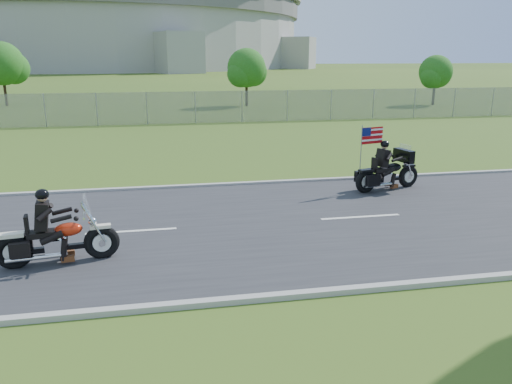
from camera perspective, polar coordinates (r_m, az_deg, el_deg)
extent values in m
plane|color=#2E4916|center=(12.77, -5.04, -4.09)|extent=(420.00, 420.00, 0.00)
cube|color=#28282B|center=(12.77, -5.04, -4.00)|extent=(120.00, 8.00, 0.04)
cube|color=#9E9B93|center=(16.62, -6.46, 0.70)|extent=(120.00, 0.18, 0.12)
cube|color=#9E9B93|center=(9.06, -2.37, -12.28)|extent=(120.00, 0.18, 0.12)
cube|color=gray|center=(32.38, -17.74, 9.00)|extent=(60.00, 0.03, 2.00)
cylinder|color=#A3A099|center=(183.05, -17.36, 16.64)|extent=(130.00, 130.00, 20.00)
cylinder|color=#605E5B|center=(183.40, -17.55, 18.82)|extent=(132.00, 132.00, 4.00)
cylinder|color=#382316|center=(42.69, -1.09, 11.47)|extent=(0.22, 0.22, 2.52)
sphere|color=#295516|center=(42.60, -1.10, 14.01)|extent=(3.20, 3.20, 3.20)
sphere|color=#295516|center=(43.19, -0.35, 13.55)|extent=(2.40, 2.40, 2.40)
sphere|color=#295516|center=(42.13, -1.78, 13.37)|extent=(2.24, 2.24, 2.24)
cylinder|color=#382316|center=(47.84, -26.77, 10.46)|extent=(0.22, 0.22, 2.80)
sphere|color=#295516|center=(47.76, -27.08, 12.95)|extent=(3.60, 3.60, 3.60)
sphere|color=#295516|center=(48.10, -26.01, 12.61)|extent=(2.70, 2.70, 2.70)
cylinder|color=#382316|center=(46.30, 19.65, 10.73)|extent=(0.22, 0.22, 2.24)
sphere|color=#295516|center=(46.21, 19.85, 12.80)|extent=(2.80, 2.80, 2.80)
sphere|color=#295516|center=(46.87, 20.15, 12.41)|extent=(2.10, 2.10, 2.10)
sphere|color=#295516|center=(45.68, 19.48, 12.31)|extent=(1.96, 1.96, 1.96)
torus|color=black|center=(11.21, -17.21, -5.50)|extent=(0.77, 0.28, 0.75)
torus|color=black|center=(11.34, -25.97, -6.18)|extent=(0.77, 0.28, 0.75)
ellipsoid|color=red|center=(11.11, -20.65, -4.01)|extent=(0.61, 0.40, 0.28)
cube|color=black|center=(11.16, -23.33, -4.42)|extent=(0.59, 0.38, 0.12)
cube|color=black|center=(11.04, -23.29, -2.47)|extent=(0.30, 0.43, 0.56)
sphere|color=black|center=(10.92, -23.26, -0.27)|extent=(0.31, 0.31, 0.27)
cube|color=silver|center=(10.95, -18.78, -1.43)|extent=(0.10, 0.47, 0.41)
torus|color=black|center=(17.17, 16.99, 1.73)|extent=(0.77, 0.36, 0.74)
torus|color=black|center=(16.10, 12.42, 1.16)|extent=(0.77, 0.36, 0.74)
ellipsoid|color=black|center=(16.68, 15.45, 2.74)|extent=(0.62, 0.45, 0.28)
cube|color=black|center=(16.36, 14.04, 2.45)|extent=(0.61, 0.43, 0.12)
cube|color=black|center=(16.31, 14.26, 3.81)|extent=(0.33, 0.45, 0.55)
sphere|color=black|center=(16.26, 14.50, 5.31)|extent=(0.33, 0.33, 0.27)
cube|color=black|center=(16.85, 16.53, 4.01)|extent=(0.41, 0.83, 0.40)
cube|color=#B70C11|center=(16.16, 13.14, 6.31)|extent=(0.78, 0.22, 0.52)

